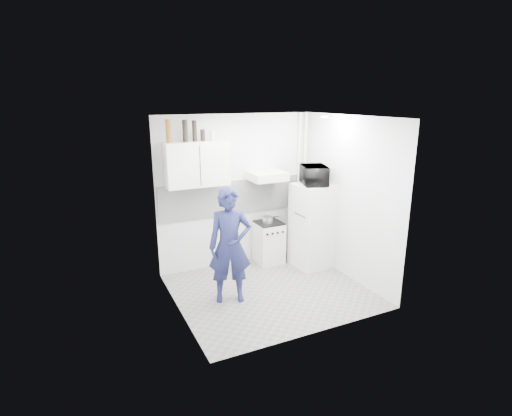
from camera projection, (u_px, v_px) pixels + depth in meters
name	position (u px, v px, depth m)	size (l,w,h in m)	color
floor	(270.00, 291.00, 6.11)	(2.80, 2.80, 0.00)	gray
ceiling	(272.00, 117.00, 5.41)	(2.80, 2.80, 0.00)	white
wall_back	(237.00, 191.00, 6.84)	(2.80, 2.80, 0.00)	silver
wall_left	(175.00, 222.00, 5.17)	(2.60, 2.60, 0.00)	silver
wall_right	(349.00, 199.00, 6.34)	(2.60, 2.60, 0.00)	silver
person	(230.00, 246.00, 5.62)	(0.61, 0.40, 1.67)	#1B1F47
stove	(269.00, 243.00, 7.08)	(0.45, 0.45, 0.72)	silver
fridge	(312.00, 226.00, 6.85)	(0.60, 0.60, 1.45)	white
stove_top	(269.00, 223.00, 6.98)	(0.43, 0.43, 0.03)	black
saucepan	(268.00, 220.00, 6.93)	(0.19, 0.19, 0.11)	silver
microwave	(314.00, 175.00, 6.61)	(0.38, 0.57, 0.31)	black
bottle_a	(168.00, 131.00, 5.92)	(0.08, 0.08, 0.34)	brown
bottle_c	(185.00, 131.00, 6.02)	(0.08, 0.08, 0.33)	black
bottle_d	(195.00, 131.00, 6.09)	(0.07, 0.07, 0.32)	black
canister_a	(203.00, 135.00, 6.16)	(0.07, 0.07, 0.18)	black
canister_b	(212.00, 135.00, 6.23)	(0.08, 0.08, 0.16)	#B2B7BC
upper_cabinet	(197.00, 164.00, 6.23)	(1.00, 0.35, 0.70)	white
range_hood	(267.00, 176.00, 6.74)	(0.60, 0.50, 0.14)	silver
backsplash	(237.00, 197.00, 6.86)	(2.74, 0.03, 0.60)	white
pipe_a	(304.00, 185.00, 7.31)	(0.05, 0.05, 2.60)	silver
pipe_b	(298.00, 186.00, 7.26)	(0.04, 0.04, 2.60)	silver
ceiling_spot_fixture	(324.00, 117.00, 6.00)	(0.10, 0.10, 0.02)	white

